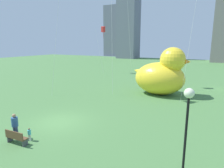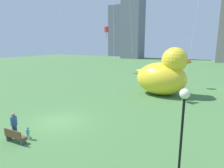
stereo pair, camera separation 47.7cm
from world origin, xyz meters
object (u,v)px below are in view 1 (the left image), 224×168
Objects in this scene: park_bench at (16,137)px; kite_red at (103,30)px; lamppost at (188,107)px; giant_inflatable_duck at (162,75)px; person_child at (29,134)px; person_adult at (15,125)px.

kite_red is (-10.48, 28.39, 8.35)m from park_bench.
kite_red is at bearing 127.42° from lamppost.
kite_red reaches higher than giant_inflatable_duck.
lamppost is at bearing 13.57° from park_bench.
kite_red is at bearing 111.36° from person_child.
person_child is 0.21× the size of lamppost.
lamppost reaches higher than person_adult.
kite_red is at bearing 110.26° from park_bench.
person_child is at bearing 9.06° from person_adult.
park_bench is 0.16× the size of kite_red.
giant_inflatable_duck reaches higher than lamppost.
person_child is at bearing -105.94° from giant_inflatable_duck.
person_adult is 0.24× the size of giant_inflatable_duck.
park_bench is at bearing -116.42° from person_child.
person_adult reaches higher than person_child.
person_adult is 1.97× the size of person_child.
lamppost is at bearing 9.85° from person_child.
park_bench is 0.36× the size of lamppost.
giant_inflatable_duck is at bearing 108.62° from lamppost.
lamppost is at bearing 9.77° from person_adult.
giant_inflatable_duck reaches higher than person_child.
person_child is 9.67m from lamppost.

